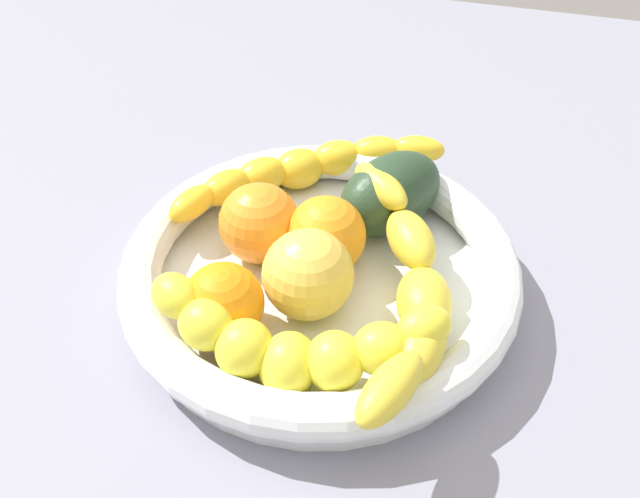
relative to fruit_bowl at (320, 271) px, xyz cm
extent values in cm
cube|color=gray|center=(0.00, 0.00, -3.83)|extent=(120.00, 120.00, 3.00)
cylinder|color=white|center=(0.00, 0.00, -1.56)|extent=(27.19, 27.19, 1.54)
torus|color=white|center=(0.00, 0.00, 0.70)|extent=(29.27, 29.27, 2.97)
ellipsoid|color=yellow|center=(8.13, -7.35, 3.36)|extent=(4.32, 4.61, 2.80)
ellipsoid|color=yellow|center=(9.35, -4.77, 2.70)|extent=(4.32, 4.56, 3.31)
ellipsoid|color=yellow|center=(9.98, -1.97, 2.03)|extent=(4.19, 4.08, 3.81)
ellipsoid|color=yellow|center=(9.97, 0.89, 1.37)|extent=(4.70, 4.14, 4.31)
ellipsoid|color=yellow|center=(9.34, 3.68, 2.03)|extent=(4.81, 4.73, 3.81)
ellipsoid|color=yellow|center=(8.12, 6.26, 2.70)|extent=(4.75, 4.87, 3.31)
ellipsoid|color=yellow|center=(6.35, 8.52, 3.36)|extent=(4.58, 4.60, 2.80)
ellipsoid|color=yellow|center=(-14.71, 4.56, 2.24)|extent=(2.76, 4.74, 2.27)
ellipsoid|color=yellow|center=(-14.00, 1.13, 1.82)|extent=(3.89, 5.10, 2.68)
ellipsoid|color=yellow|center=(-12.65, -2.11, 1.39)|extent=(4.84, 5.43, 3.08)
ellipsoid|color=yellow|center=(-10.73, -5.04, 0.96)|extent=(5.54, 5.71, 3.49)
ellipsoid|color=yellow|center=(-8.30, -7.57, 1.39)|extent=(5.43, 5.28, 3.08)
ellipsoid|color=yellow|center=(-5.43, -9.59, 1.82)|extent=(5.25, 4.57, 2.68)
ellipsoid|color=yellow|center=(-2.24, -11.05, 2.24)|extent=(5.01, 3.63, 2.27)
ellipsoid|color=yellow|center=(11.77, 7.48, 3.93)|extent=(6.43, 4.38, 2.47)
ellipsoid|color=yellow|center=(6.94, 8.49, 2.52)|extent=(6.11, 3.45, 3.13)
ellipsoid|color=yellow|center=(2.03, 8.02, 1.11)|extent=(6.69, 5.13, 3.80)
ellipsoid|color=yellow|center=(-2.52, 6.12, 2.52)|extent=(6.70, 5.76, 3.13)
ellipsoid|color=yellow|center=(-6.31, 2.95, 3.93)|extent=(5.79, 6.09, 2.47)
sphere|color=orange|center=(-1.41, -5.17, 2.29)|extent=(6.16, 6.16, 6.16)
sphere|color=orange|center=(6.69, -4.76, 1.98)|extent=(5.54, 5.54, 5.54)
sphere|color=orange|center=(-1.56, -0.37, 2.20)|extent=(5.97, 5.97, 5.97)
sphere|color=#ECC24C|center=(2.95, -0.42, 2.42)|extent=(6.42, 6.42, 6.42)
ellipsoid|color=#273E28|center=(-7.95, 3.51, 2.13)|extent=(11.35, 10.20, 6.38)
camera|label=1|loc=(33.80, 9.89, 34.20)|focal=37.10mm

